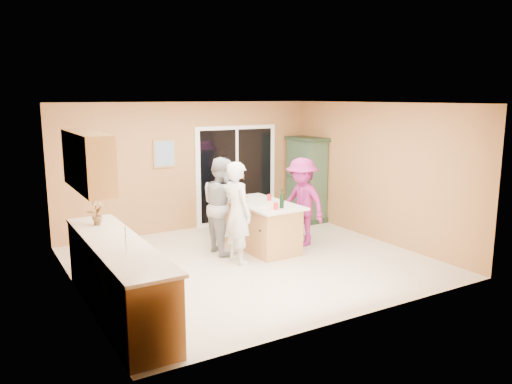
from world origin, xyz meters
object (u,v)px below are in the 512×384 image
green_hutch (306,180)px  woman_white (238,213)px  woman_navy (226,194)px  woman_magenta (302,202)px  woman_grey (222,205)px  kitchen_island (262,227)px

green_hutch → woman_white: bearing=-146.1°
woman_navy → woman_magenta: (0.74, -1.58, 0.05)m
woman_white → woman_grey: size_ratio=1.00×
woman_navy → woman_magenta: 1.74m
woman_navy → woman_white: bearing=56.9°
green_hutch → woman_navy: (-1.95, 0.06, -0.14)m
green_hutch → woman_grey: green_hutch is taller
woman_navy → woman_magenta: bearing=103.9°
woman_grey → woman_white: bearing=176.7°
woman_magenta → kitchen_island: bearing=-110.8°
woman_navy → woman_magenta: woman_magenta is taller
woman_grey → woman_navy: woman_grey is taller
woman_navy → woman_magenta: size_ratio=0.94×
kitchen_island → woman_grey: bearing=160.2°
woman_white → woman_magenta: size_ratio=1.04×
woman_white → woman_navy: 2.01m
woman_magenta → woman_grey: bearing=-114.2°
woman_white → woman_grey: 0.65m
kitchen_island → woman_white: 0.95m
green_hutch → woman_grey: size_ratio=1.09×
woman_white → woman_grey: (0.04, 0.65, 0.00)m
kitchen_island → woman_navy: 1.48m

